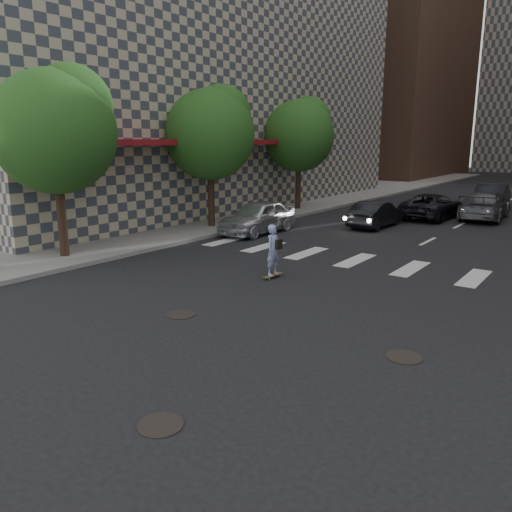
{
  "coord_description": "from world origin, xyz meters",
  "views": [
    {
      "loc": [
        6.29,
        -7.07,
        4.15
      ],
      "look_at": [
        -0.97,
        2.92,
        1.3
      ],
      "focal_mm": 35.0,
      "sensor_mm": 36.0,
      "label": 1
    }
  ],
  "objects": [
    {
      "name": "ground",
      "position": [
        0.0,
        0.0,
        0.0
      ],
      "size": [
        160.0,
        160.0,
        0.0
      ],
      "primitive_type": "plane",
      "color": "black",
      "rests_on": "ground"
    },
    {
      "name": "tree_c",
      "position": [
        -9.45,
        19.14,
        4.65
      ],
      "size": [
        4.2,
        4.2,
        6.6
      ],
      "color": "#382619",
      "rests_on": "sidewalk_left"
    },
    {
      "name": "traffic_car_c",
      "position": [
        -1.9,
        20.62,
        0.68
      ],
      "size": [
        2.46,
        4.96,
        1.35
      ],
      "primitive_type": "imported",
      "rotation": [
        0.0,
        0.0,
        3.1
      ],
      "color": "black",
      "rests_on": "ground"
    },
    {
      "name": "skateboarder",
      "position": [
        -2.08,
        5.37,
        0.88
      ],
      "size": [
        0.43,
        0.85,
        1.67
      ],
      "rotation": [
        0.0,
        0.0,
        -0.05
      ],
      "color": "brown",
      "rests_on": "ground"
    },
    {
      "name": "silver_sedan",
      "position": [
        -7.0,
        11.38,
        0.75
      ],
      "size": [
        1.81,
        4.43,
        1.5
      ],
      "primitive_type": "imported",
      "rotation": [
        0.0,
        0.0,
        0.01
      ],
      "color": "silver",
      "rests_on": "ground"
    },
    {
      "name": "sidewalk_left",
      "position": [
        -14.5,
        20.0,
        0.07
      ],
      "size": [
        13.0,
        80.0,
        0.15
      ],
      "primitive_type": "cube",
      "color": "gray",
      "rests_on": "ground"
    },
    {
      "name": "traffic_car_a",
      "position": [
        -3.27,
        16.14,
        0.65
      ],
      "size": [
        1.4,
        3.94,
        1.29
      ],
      "primitive_type": "imported",
      "rotation": [
        0.0,
        0.0,
        3.13
      ],
      "color": "black",
      "rests_on": "ground"
    },
    {
      "name": "tree_b",
      "position": [
        -9.45,
        11.14,
        4.65
      ],
      "size": [
        4.2,
        4.2,
        6.6
      ],
      "color": "#382619",
      "rests_on": "sidewalk_left"
    },
    {
      "name": "traffic_car_b",
      "position": [
        0.5,
        22.0,
        0.76
      ],
      "size": [
        2.44,
        5.35,
        1.52
      ],
      "primitive_type": "imported",
      "rotation": [
        0.0,
        0.0,
        3.2
      ],
      "color": "#505257",
      "rests_on": "ground"
    },
    {
      "name": "building_left",
      "position": [
        -18.49,
        18.48,
        12.48
      ],
      "size": [
        16.4,
        33.0,
        25.0
      ],
      "color": "tan",
      "rests_on": "ground"
    },
    {
      "name": "manhole_a",
      "position": [
        1.2,
        -2.5,
        0.01
      ],
      "size": [
        0.7,
        0.7,
        0.02
      ],
      "primitive_type": "cylinder",
      "color": "black",
      "rests_on": "ground"
    },
    {
      "name": "tree_a",
      "position": [
        -9.45,
        3.14,
        4.65
      ],
      "size": [
        4.2,
        4.2,
        6.6
      ],
      "color": "#382619",
      "rests_on": "sidewalk_left"
    },
    {
      "name": "manhole_b",
      "position": [
        -2.0,
        1.2,
        0.01
      ],
      "size": [
        0.7,
        0.7,
        0.02
      ],
      "primitive_type": "cylinder",
      "color": "black",
      "rests_on": "ground"
    },
    {
      "name": "manhole_c",
      "position": [
        3.3,
        2.0,
        0.01
      ],
      "size": [
        0.7,
        0.7,
        0.02
      ],
      "primitive_type": "cylinder",
      "color": "black",
      "rests_on": "ground"
    },
    {
      "name": "tower_left",
      "position": [
        -20.0,
        55.0,
        20.0
      ],
      "size": [
        18.0,
        24.0,
        40.0
      ],
      "primitive_type": "cube",
      "color": "brown",
      "rests_on": "ground"
    },
    {
      "name": "traffic_car_e",
      "position": [
        -0.13,
        27.15,
        0.79
      ],
      "size": [
        2.0,
        4.87,
        1.57
      ],
      "primitive_type": "imported",
      "rotation": [
        0.0,
        0.0,
        3.21
      ],
      "color": "black",
      "rests_on": "ground"
    }
  ]
}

